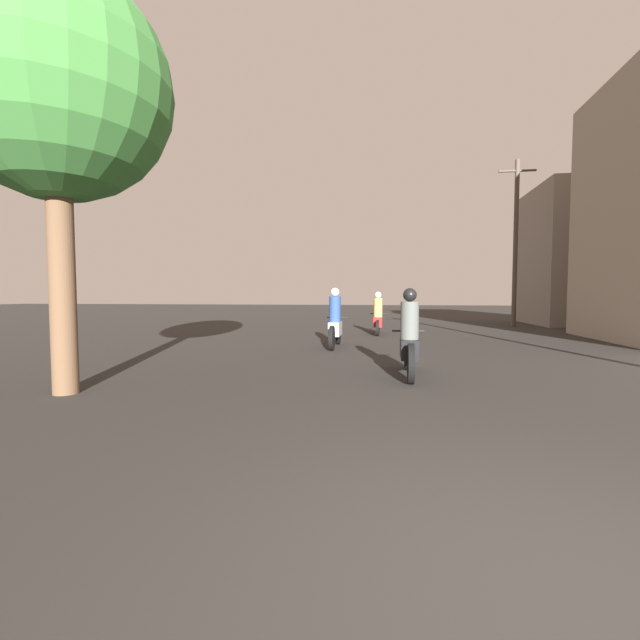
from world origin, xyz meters
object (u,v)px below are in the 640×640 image
Objects in this scene: motorcycle_red at (378,317)px; utility_pole_far at (516,240)px; building_right_far at (580,256)px; motorcycle_black at (409,342)px; motorcycle_silver at (335,324)px; street_tree at (55,88)px.

motorcycle_red is 8.39m from utility_pole_far.
building_right_far is 0.89× the size of utility_pole_far.
motorcycle_red is 0.25× the size of utility_pole_far.
building_right_far reaches higher than motorcycle_black.
utility_pole_far is (6.06, 4.77, 3.31)m from motorcycle_red.
street_tree is (-3.27, -6.20, 3.76)m from motorcycle_silver.
motorcycle_silver is at bearing -111.63° from motorcycle_red.
motorcycle_red is 0.28× the size of building_right_far.
motorcycle_red is (1.09, 4.15, -0.03)m from motorcycle_silver.
utility_pole_far is (5.32, 12.95, 3.30)m from motorcycle_black.
motorcycle_red is 12.10m from building_right_far.
utility_pole_far is at bearing 55.42° from street_tree.
building_right_far is at bearing 50.85° from street_tree.
motorcycle_silver is at bearing -134.32° from building_right_far.
motorcycle_black is at bearing -120.62° from building_right_far.
building_right_far is at bearing 52.59° from motorcycle_black.
motorcycle_silver is 4.29m from motorcycle_red.
motorcycle_black is at bearing 23.07° from street_tree.
motorcycle_black is 14.38m from utility_pole_far.
utility_pole_far is at bearing 31.28° from motorcycle_red.
motorcycle_red is 0.31× the size of street_tree.
building_right_far is (8.87, 14.99, 2.74)m from motorcycle_black.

